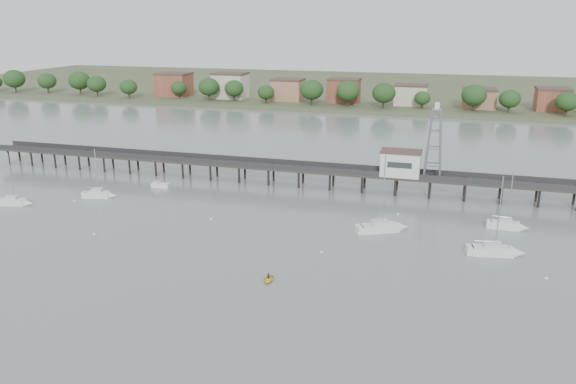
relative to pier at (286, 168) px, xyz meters
The scene contains 14 objects.
ground_plane 60.12m from the pier, 90.00° to the right, with size 500.00×500.00×0.00m, color slate.
pier is the anchor object (origin of this frame).
pier_building 25.16m from the pier, ahead, with size 8.40×5.40×5.30m.
lattice_tower 32.34m from the pier, ahead, with size 3.20×3.20×15.50m.
sailboat_e 48.67m from the pier, 19.41° to the right, with size 6.46×1.95×10.83m.
sailboat_a 55.38m from the pier, 148.45° to the right, with size 6.87×3.05×11.13m.
sailboat_c 34.12m from the pier, 42.32° to the right, with size 8.91×6.33×14.37m.
sailboat_d 52.05m from the pier, 33.40° to the right, with size 8.49×3.69×13.57m.
sailboat_b 39.50m from the pier, 149.44° to the right, with size 6.69×3.47×10.79m.
white_tender 27.96m from the pier, 159.11° to the right, with size 4.00×1.96×1.50m.
yellow_dinghy 48.74m from the pier, 76.66° to the right, with size 1.99×0.58×2.78m, color yellow.
dinghy_occupant 48.74m from the pier, 76.66° to the right, with size 0.36×0.99×0.24m, color black.
mooring_buoys 29.34m from the pier, 82.15° to the right, with size 87.49×25.69×0.39m.
far_shore 179.60m from the pier, 89.89° to the left, with size 500.00×170.00×10.40m.
Camera 1 is at (33.80, -55.72, 35.34)m, focal length 35.00 mm.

